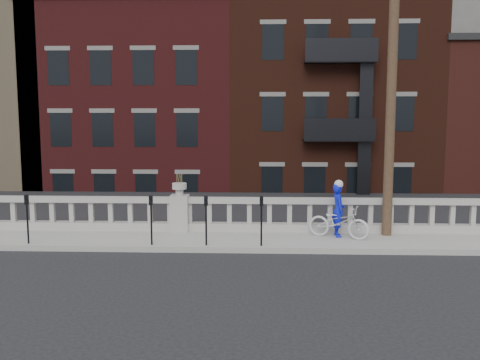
# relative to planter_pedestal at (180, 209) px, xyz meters

# --- Properties ---
(ground) EXTENTS (120.00, 120.00, 0.00)m
(ground) POSITION_rel_planter_pedestal_xyz_m (0.00, -3.95, -0.83)
(ground) COLOR black
(ground) RESTS_ON ground
(sidewalk) EXTENTS (32.00, 2.20, 0.15)m
(sidewalk) POSITION_rel_planter_pedestal_xyz_m (0.00, -0.95, -0.76)
(sidewalk) COLOR #9A988F
(sidewalk) RESTS_ON ground
(balustrade) EXTENTS (28.00, 0.34, 1.03)m
(balustrade) POSITION_rel_planter_pedestal_xyz_m (0.00, 0.00, -0.19)
(balustrade) COLOR #9A988F
(balustrade) RESTS_ON sidewalk
(planter_pedestal) EXTENTS (0.55, 0.55, 1.76)m
(planter_pedestal) POSITION_rel_planter_pedestal_xyz_m (0.00, 0.00, 0.00)
(planter_pedestal) COLOR #9A988F
(planter_pedestal) RESTS_ON sidewalk
(lower_level) EXTENTS (80.00, 44.00, 20.80)m
(lower_level) POSITION_rel_planter_pedestal_xyz_m (0.56, 19.09, 1.80)
(lower_level) COLOR #605E59
(lower_level) RESTS_ON ground
(utility_pole) EXTENTS (1.60, 0.28, 10.00)m
(utility_pole) POSITION_rel_planter_pedestal_xyz_m (6.20, -0.35, 4.41)
(utility_pole) COLOR #422D1E
(utility_pole) RESTS_ON sidewalk
(parking_meter_b) EXTENTS (0.10, 0.09, 1.36)m
(parking_meter_b) POSITION_rel_planter_pedestal_xyz_m (-3.94, -1.80, 0.17)
(parking_meter_b) COLOR black
(parking_meter_b) RESTS_ON sidewalk
(parking_meter_c) EXTENTS (0.10, 0.09, 1.36)m
(parking_meter_c) POSITION_rel_planter_pedestal_xyz_m (-0.51, -1.80, 0.17)
(parking_meter_c) COLOR black
(parking_meter_c) RESTS_ON sidewalk
(parking_meter_d) EXTENTS (0.10, 0.09, 1.36)m
(parking_meter_d) POSITION_rel_planter_pedestal_xyz_m (0.99, -1.80, 0.17)
(parking_meter_d) COLOR black
(parking_meter_d) RESTS_ON sidewalk
(parking_meter_e) EXTENTS (0.10, 0.09, 1.36)m
(parking_meter_e) POSITION_rel_planter_pedestal_xyz_m (2.49, -1.80, 0.17)
(parking_meter_e) COLOR black
(parking_meter_e) RESTS_ON sidewalk
(bicycle) EXTENTS (1.87, 1.27, 0.93)m
(bicycle) POSITION_rel_planter_pedestal_xyz_m (4.73, -0.77, -0.22)
(bicycle) COLOR silver
(bicycle) RESTS_ON sidewalk
(cyclist) EXTENTS (0.43, 0.60, 1.56)m
(cyclist) POSITION_rel_planter_pedestal_xyz_m (4.73, -0.58, 0.10)
(cyclist) COLOR #0E18D6
(cyclist) RESTS_ON sidewalk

